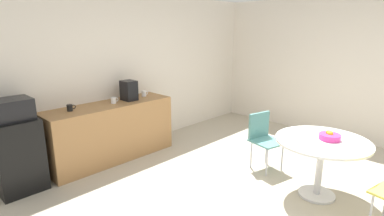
# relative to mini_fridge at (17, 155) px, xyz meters

# --- Properties ---
(ground_plane) EXTENTS (6.00, 6.00, 0.00)m
(ground_plane) POSITION_rel_mini_fridge_xyz_m (1.95, -2.65, -0.47)
(ground_plane) COLOR #B2A893
(wall_back) EXTENTS (6.00, 0.10, 2.60)m
(wall_back) POSITION_rel_mini_fridge_xyz_m (1.95, 0.35, 0.83)
(wall_back) COLOR silver
(wall_back) RESTS_ON ground_plane
(wall_side_right) EXTENTS (0.10, 6.00, 2.60)m
(wall_side_right) POSITION_rel_mini_fridge_xyz_m (4.95, -2.65, 0.83)
(wall_side_right) COLOR silver
(wall_side_right) RESTS_ON ground_plane
(counter_block) EXTENTS (2.01, 0.60, 0.90)m
(counter_block) POSITION_rel_mini_fridge_xyz_m (1.36, 0.00, -0.02)
(counter_block) COLOR #9E7042
(counter_block) RESTS_ON ground_plane
(mini_fridge) EXTENTS (0.54, 0.54, 0.94)m
(mini_fridge) POSITION_rel_mini_fridge_xyz_m (0.00, 0.00, 0.00)
(mini_fridge) COLOR black
(mini_fridge) RESTS_ON ground_plane
(microwave) EXTENTS (0.48, 0.38, 0.26)m
(microwave) POSITION_rel_mini_fridge_xyz_m (0.00, 0.00, 0.60)
(microwave) COLOR black
(microwave) RESTS_ON mini_fridge
(round_table) EXTENTS (1.10, 1.10, 0.74)m
(round_table) POSITION_rel_mini_fridge_xyz_m (2.53, -2.83, 0.13)
(round_table) COLOR silver
(round_table) RESTS_ON ground_plane
(chair_teal) EXTENTS (0.50, 0.50, 0.83)m
(chair_teal) POSITION_rel_mini_fridge_xyz_m (2.75, -1.89, 0.05)
(chair_teal) COLOR silver
(chair_teal) RESTS_ON ground_plane
(fruit_bowl) EXTENTS (0.25, 0.25, 0.11)m
(fruit_bowl) POSITION_rel_mini_fridge_xyz_m (2.60, -2.88, 0.31)
(fruit_bowl) COLOR #D8338C
(fruit_bowl) RESTS_ON round_table
(mug_white) EXTENTS (0.13, 0.08, 0.09)m
(mug_white) POSITION_rel_mini_fridge_xyz_m (0.76, 0.03, 0.48)
(mug_white) COLOR black
(mug_white) RESTS_ON counter_block
(mug_green) EXTENTS (0.13, 0.08, 0.09)m
(mug_green) POSITION_rel_mini_fridge_xyz_m (2.07, 0.06, 0.48)
(mug_green) COLOR white
(mug_green) RESTS_ON counter_block
(mug_red) EXTENTS (0.13, 0.08, 0.09)m
(mug_red) POSITION_rel_mini_fridge_xyz_m (1.43, -0.01, 0.48)
(mug_red) COLOR white
(mug_red) RESTS_ON counter_block
(coffee_maker) EXTENTS (0.20, 0.24, 0.32)m
(coffee_maker) POSITION_rel_mini_fridge_xyz_m (1.73, 0.00, 0.59)
(coffee_maker) COLOR black
(coffee_maker) RESTS_ON counter_block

